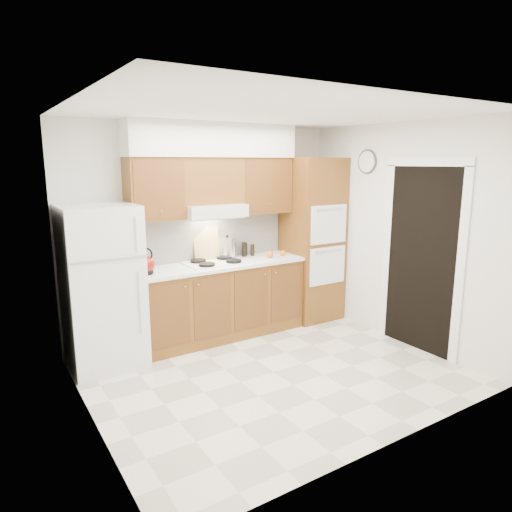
% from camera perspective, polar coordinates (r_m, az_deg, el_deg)
% --- Properties ---
extents(floor, '(3.60, 3.60, 0.00)m').
position_cam_1_polar(floor, '(4.90, 2.20, -14.30)').
color(floor, beige).
rests_on(floor, ground).
extents(ceiling, '(3.60, 3.60, 0.00)m').
position_cam_1_polar(ceiling, '(4.43, 2.48, 17.55)').
color(ceiling, white).
rests_on(ceiling, wall_back).
extents(wall_back, '(3.60, 0.02, 2.60)m').
position_cam_1_polar(wall_back, '(5.76, -6.21, 3.17)').
color(wall_back, silver).
rests_on(wall_back, floor).
extents(wall_left, '(0.02, 3.00, 2.60)m').
position_cam_1_polar(wall_left, '(3.78, -20.70, -2.02)').
color(wall_left, silver).
rests_on(wall_left, floor).
extents(wall_right, '(0.02, 3.00, 2.60)m').
position_cam_1_polar(wall_right, '(5.69, 17.40, 2.60)').
color(wall_right, silver).
rests_on(wall_right, floor).
extents(fridge, '(0.75, 0.72, 1.72)m').
position_cam_1_polar(fridge, '(5.05, -18.68, -3.70)').
color(fridge, white).
rests_on(fridge, floor).
extents(base_cabinets, '(2.11, 0.60, 0.90)m').
position_cam_1_polar(base_cabinets, '(5.70, -4.45, -5.65)').
color(base_cabinets, brown).
rests_on(base_cabinets, floor).
extents(countertop, '(2.13, 0.62, 0.04)m').
position_cam_1_polar(countertop, '(5.57, -4.47, -1.06)').
color(countertop, white).
rests_on(countertop, base_cabinets).
extents(backsplash, '(2.11, 0.03, 0.56)m').
position_cam_1_polar(backsplash, '(5.77, -5.90, 2.39)').
color(backsplash, white).
rests_on(backsplash, countertop).
extents(oven_cabinet, '(0.70, 0.65, 2.20)m').
position_cam_1_polar(oven_cabinet, '(6.30, 7.00, 2.04)').
color(oven_cabinet, brown).
rests_on(oven_cabinet, floor).
extents(upper_cab_left, '(0.63, 0.33, 0.70)m').
position_cam_1_polar(upper_cab_left, '(5.28, -12.57, 8.19)').
color(upper_cab_left, brown).
rests_on(upper_cab_left, wall_back).
extents(upper_cab_right, '(0.73, 0.33, 0.70)m').
position_cam_1_polar(upper_cab_right, '(5.92, 0.68, 8.81)').
color(upper_cab_right, brown).
rests_on(upper_cab_right, wall_back).
extents(range_hood, '(0.75, 0.45, 0.15)m').
position_cam_1_polar(range_hood, '(5.52, -5.46, 5.69)').
color(range_hood, silver).
rests_on(range_hood, wall_back).
extents(upper_cab_over_hood, '(0.75, 0.33, 0.55)m').
position_cam_1_polar(upper_cab_over_hood, '(5.55, -5.82, 9.34)').
color(upper_cab_over_hood, brown).
rests_on(upper_cab_over_hood, range_hood).
extents(soffit, '(2.13, 0.36, 0.40)m').
position_cam_1_polar(soffit, '(5.56, -5.37, 14.25)').
color(soffit, silver).
rests_on(soffit, wall_back).
extents(cooktop, '(0.74, 0.50, 0.01)m').
position_cam_1_polar(cooktop, '(5.56, -5.03, -0.82)').
color(cooktop, white).
rests_on(cooktop, countertop).
extents(doorway, '(0.02, 0.90, 2.10)m').
position_cam_1_polar(doorway, '(5.51, 19.93, -0.50)').
color(doorway, black).
rests_on(doorway, floor).
extents(wall_clock, '(0.02, 0.30, 0.30)m').
position_cam_1_polar(wall_clock, '(5.99, 13.73, 11.39)').
color(wall_clock, '#3F3833').
rests_on(wall_clock, wall_right).
extents(kettle, '(0.22, 0.22, 0.20)m').
position_cam_1_polar(kettle, '(5.11, -13.60, -1.06)').
color(kettle, maroon).
rests_on(kettle, countertop).
extents(cutting_board, '(0.34, 0.16, 0.42)m').
position_cam_1_polar(cutting_board, '(5.72, -6.22, 1.48)').
color(cutting_board, tan).
rests_on(cutting_board, countertop).
extents(stock_pot, '(0.27, 0.27, 0.23)m').
position_cam_1_polar(stock_pot, '(5.81, -3.62, 1.16)').
color(stock_pot, silver).
rests_on(stock_pot, cooktop).
extents(condiment_a, '(0.07, 0.07, 0.19)m').
position_cam_1_polar(condiment_a, '(5.91, -1.51, 0.83)').
color(condiment_a, black).
rests_on(condiment_a, countertop).
extents(condiment_b, '(0.07, 0.07, 0.17)m').
position_cam_1_polar(condiment_b, '(5.99, -1.33, 0.87)').
color(condiment_b, black).
rests_on(condiment_b, countertop).
extents(condiment_c, '(0.06, 0.06, 0.15)m').
position_cam_1_polar(condiment_c, '(5.96, -0.44, 0.76)').
color(condiment_c, black).
rests_on(condiment_c, countertop).
extents(orange_near, '(0.08, 0.08, 0.07)m').
position_cam_1_polar(orange_near, '(6.00, 3.41, 0.40)').
color(orange_near, orange).
rests_on(orange_near, countertop).
extents(orange_far, '(0.11, 0.11, 0.09)m').
position_cam_1_polar(orange_far, '(5.85, 1.78, 0.21)').
color(orange_far, orange).
rests_on(orange_far, countertop).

